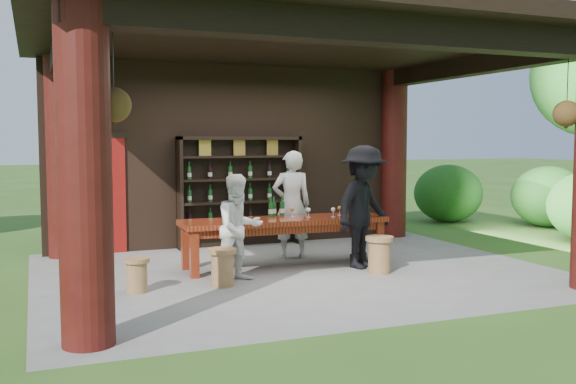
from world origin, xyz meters
name	(u,v)px	position (x,y,z in m)	size (l,w,h in m)	color
ground	(298,272)	(0.00, 0.00, 0.00)	(90.00, 90.00, 0.00)	#2D5119
pavilion	(287,127)	(-0.01, 0.43, 2.13)	(7.50, 6.00, 3.60)	slate
wine_shelf	(240,191)	(-0.11, 2.45, 1.01)	(2.28, 0.35, 2.00)	black
tasting_table	(284,226)	(-0.05, 0.42, 0.63)	(3.19, 0.88, 0.75)	#58170C
stool_near_left	(222,266)	(-1.29, -0.49, 0.27)	(0.38, 0.38, 0.50)	olive
stool_near_right	(379,254)	(1.07, -0.53, 0.29)	(0.41, 0.41, 0.54)	olive
stool_far_left	(137,274)	(-2.41, -0.43, 0.23)	(0.34, 0.34, 0.44)	olive
host	(292,205)	(0.33, 1.06, 0.88)	(0.64, 0.42, 1.76)	beige
guest_woman	(239,228)	(-1.00, -0.29, 0.74)	(0.72, 0.56, 1.48)	white
guest_man	(364,207)	(1.04, -0.09, 0.93)	(1.20, 0.69, 1.86)	black
table_bottles	(276,206)	(-0.08, 0.71, 0.90)	(0.28, 0.13, 0.31)	#194C1E
table_glasses	(325,211)	(0.63, 0.41, 0.82)	(1.03, 0.36, 0.15)	silver
napkin_basket	(233,216)	(-0.87, 0.42, 0.82)	(0.26, 0.18, 0.14)	#BF6672
shrubs	(423,220)	(2.65, 0.73, 0.57)	(14.67, 8.34, 1.36)	#194C14
trees	(429,58)	(2.91, 1.02, 3.37)	(20.37, 10.35, 4.80)	#3F2819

